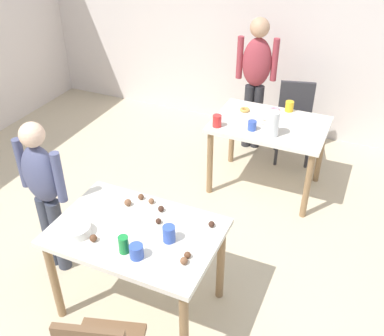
# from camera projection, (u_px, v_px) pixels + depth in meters

# --- Properties ---
(ground_plane) EXTENTS (6.40, 6.40, 0.00)m
(ground_plane) POSITION_uv_depth(u_px,v_px,m) (157.00, 303.00, 3.43)
(ground_plane) COLOR beige
(wall_back) EXTENTS (6.40, 0.10, 2.60)m
(wall_back) POSITION_uv_depth(u_px,v_px,m) (281.00, 26.00, 5.16)
(wall_back) COLOR silver
(wall_back) RESTS_ON ground_plane
(dining_table_near) EXTENTS (1.13, 0.77, 0.75)m
(dining_table_near) POSITION_uv_depth(u_px,v_px,m) (137.00, 242.00, 3.06)
(dining_table_near) COLOR silver
(dining_table_near) RESTS_ON ground_plane
(dining_table_far) EXTENTS (1.09, 0.78, 0.75)m
(dining_table_far) POSITION_uv_depth(u_px,v_px,m) (269.00, 133.00, 4.37)
(dining_table_far) COLOR silver
(dining_table_far) RESTS_ON ground_plane
(chair_far_table) EXTENTS (0.49, 0.49, 0.87)m
(chair_far_table) POSITION_uv_depth(u_px,v_px,m) (295.00, 117.00, 4.98)
(chair_far_table) COLOR #2D2D33
(chair_far_table) RESTS_ON ground_plane
(person_girl_near) EXTENTS (0.45, 0.23, 1.34)m
(person_girl_near) POSITION_uv_depth(u_px,v_px,m) (44.00, 188.00, 3.34)
(person_girl_near) COLOR #383D4C
(person_girl_near) RESTS_ON ground_plane
(person_adult_far) EXTENTS (0.45, 0.27, 1.54)m
(person_adult_far) POSITION_uv_depth(u_px,v_px,m) (256.00, 74.00, 4.93)
(person_adult_far) COLOR #28282D
(person_adult_far) RESTS_ON ground_plane
(mixing_bowl) EXTENTS (0.20, 0.20, 0.06)m
(mixing_bowl) POSITION_uv_depth(u_px,v_px,m) (76.00, 230.00, 2.95)
(mixing_bowl) COLOR white
(mixing_bowl) RESTS_ON dining_table_near
(soda_can) EXTENTS (0.07, 0.07, 0.12)m
(soda_can) POSITION_uv_depth(u_px,v_px,m) (124.00, 245.00, 2.80)
(soda_can) COLOR #198438
(soda_can) RESTS_ON dining_table_near
(fork_near) EXTENTS (0.17, 0.02, 0.01)m
(fork_near) POSITION_uv_depth(u_px,v_px,m) (118.00, 233.00, 2.98)
(fork_near) COLOR silver
(fork_near) RESTS_ON dining_table_near
(cup_near_0) EXTENTS (0.09, 0.09, 0.09)m
(cup_near_0) POSITION_uv_depth(u_px,v_px,m) (136.00, 251.00, 2.76)
(cup_near_0) COLOR #3351B2
(cup_near_0) RESTS_ON dining_table_near
(cup_near_1) EXTENTS (0.08, 0.08, 0.12)m
(cup_near_1) POSITION_uv_depth(u_px,v_px,m) (169.00, 234.00, 2.89)
(cup_near_1) COLOR #3351B2
(cup_near_1) RESTS_ON dining_table_near
(cake_ball_0) EXTENTS (0.04, 0.04, 0.04)m
(cake_ball_0) POSITION_uv_depth(u_px,v_px,m) (161.00, 209.00, 3.16)
(cake_ball_0) COLOR #3D2319
(cake_ball_0) RESTS_ON dining_table_near
(cake_ball_1) EXTENTS (0.05, 0.05, 0.05)m
(cake_ball_1) POSITION_uv_depth(u_px,v_px,m) (184.00, 261.00, 2.73)
(cake_ball_1) COLOR brown
(cake_ball_1) RESTS_ON dining_table_near
(cake_ball_2) EXTENTS (0.04, 0.04, 0.04)m
(cake_ball_2) POSITION_uv_depth(u_px,v_px,m) (141.00, 197.00, 3.28)
(cake_ball_2) COLOR brown
(cake_ball_2) RESTS_ON dining_table_near
(cake_ball_3) EXTENTS (0.05, 0.05, 0.05)m
(cake_ball_3) POSITION_uv_depth(u_px,v_px,m) (93.00, 238.00, 2.90)
(cake_ball_3) COLOR brown
(cake_ball_3) RESTS_ON dining_table_near
(cake_ball_4) EXTENTS (0.04, 0.04, 0.04)m
(cake_ball_4) POSITION_uv_depth(u_px,v_px,m) (187.00, 255.00, 2.77)
(cake_ball_4) COLOR brown
(cake_ball_4) RESTS_ON dining_table_near
(cake_ball_5) EXTENTS (0.05, 0.05, 0.05)m
(cake_ball_5) POSITION_uv_depth(u_px,v_px,m) (128.00, 202.00, 3.22)
(cake_ball_5) COLOR brown
(cake_ball_5) RESTS_ON dining_table_near
(cake_ball_6) EXTENTS (0.04, 0.04, 0.04)m
(cake_ball_6) POSITION_uv_depth(u_px,v_px,m) (212.00, 224.00, 3.02)
(cake_ball_6) COLOR #3D2319
(cake_ball_6) RESTS_ON dining_table_near
(cake_ball_7) EXTENTS (0.04, 0.04, 0.04)m
(cake_ball_7) POSITION_uv_depth(u_px,v_px,m) (151.00, 201.00, 3.24)
(cake_ball_7) COLOR brown
(cake_ball_7) RESTS_ON dining_table_near
(cake_ball_8) EXTENTS (0.04, 0.04, 0.04)m
(cake_ball_8) POSITION_uv_depth(u_px,v_px,m) (158.00, 221.00, 3.05)
(cake_ball_8) COLOR #3D2319
(cake_ball_8) RESTS_ON dining_table_near
(pitcher_far) EXTENTS (0.12, 0.12, 0.24)m
(pitcher_far) POSITION_uv_depth(u_px,v_px,m) (272.00, 124.00, 4.04)
(pitcher_far) COLOR white
(pitcher_far) RESTS_ON dining_table_far
(cup_far_0) EXTENTS (0.09, 0.09, 0.12)m
(cup_far_0) POSITION_uv_depth(u_px,v_px,m) (217.00, 121.00, 4.22)
(cup_far_0) COLOR red
(cup_far_0) RESTS_ON dining_table_far
(cup_far_1) EXTENTS (0.08, 0.08, 0.11)m
(cup_far_1) POSITION_uv_depth(u_px,v_px,m) (289.00, 106.00, 4.50)
(cup_far_1) COLOR yellow
(cup_far_1) RESTS_ON dining_table_far
(cup_far_2) EXTENTS (0.08, 0.08, 0.09)m
(cup_far_2) POSITION_uv_depth(u_px,v_px,m) (252.00, 125.00, 4.17)
(cup_far_2) COLOR #3351B2
(cup_far_2) RESTS_ON dining_table_far
(donut_far_0) EXTENTS (0.11, 0.11, 0.03)m
(donut_far_0) POSITION_uv_depth(u_px,v_px,m) (275.00, 110.00, 4.52)
(donut_far_0) COLOR pink
(donut_far_0) RESTS_ON dining_table_far
(donut_far_1) EXTENTS (0.12, 0.12, 0.04)m
(donut_far_1) POSITION_uv_depth(u_px,v_px,m) (266.00, 121.00, 4.30)
(donut_far_1) COLOR white
(donut_far_1) RESTS_ON dining_table_far
(donut_far_2) EXTENTS (0.10, 0.10, 0.03)m
(donut_far_2) POSITION_uv_depth(u_px,v_px,m) (271.00, 117.00, 4.39)
(donut_far_2) COLOR pink
(donut_far_2) RESTS_ON dining_table_far
(donut_far_3) EXTENTS (0.10, 0.10, 0.03)m
(donut_far_3) POSITION_uv_depth(u_px,v_px,m) (244.00, 110.00, 4.52)
(donut_far_3) COLOR gold
(donut_far_3) RESTS_ON dining_table_far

